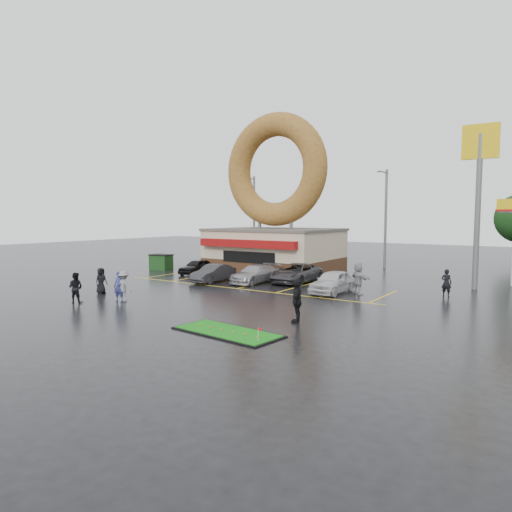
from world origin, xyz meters
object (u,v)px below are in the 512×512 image
Objects in this scene: putting_green at (227,332)px; person_cameraman at (297,302)px; car_dgrey at (213,273)px; car_silver at (255,274)px; person_blue at (119,287)px; dumpster at (161,262)px; donut_shop at (275,220)px; streetlight_mid at (385,216)px; streetlight_left at (254,216)px; car_white at (333,282)px; car_grey at (296,273)px; car_black at (197,267)px; shell_sign at (479,175)px.

person_cameraman is at bearing 65.15° from putting_green.
car_dgrey is 0.79× the size of putting_green.
person_cameraman is 3.62m from putting_green.
person_blue reaches higher than car_silver.
donut_shop is at bearing 22.98° from dumpster.
streetlight_mid is 26.09m from person_blue.
putting_green is at bearing -63.37° from donut_shop.
streetlight_left reaches higher than putting_green.
person_blue is 0.89× the size of person_cameraman.
donut_shop is at bearing 140.43° from car_white.
car_black is at bearing -179.62° from car_grey.
car_white is at bearing 176.52° from person_cameraman.
car_white reaches higher than putting_green.
shell_sign is 2.76× the size of car_dgrey.
streetlight_left is 17.16m from car_silver.
streetlight_mid is at bearing 33.17° from dumpster.
putting_green is (-6.49, -17.99, -7.34)m from shell_sign.
donut_shop is 1.50× the size of streetlight_mid.
car_white is at bearing -136.49° from shell_sign.
car_black is 9.09m from car_grey.
streetlight_mid is (-9.00, 8.92, -2.60)m from shell_sign.
car_grey is at bearing 31.91° from car_dgrey.
streetlight_left is 25.35m from person_blue.
streetlight_mid reaches higher than car_grey.
donut_shop is 19.55m from person_cameraman.
car_black is 6.84m from car_silver.
car_white is 0.85× the size of putting_green.
car_dgrey reaches higher than putting_green.
dumpster is at bearing -171.12° from shell_sign.
car_dgrey is at bearing 131.76° from putting_green.
putting_green is (9.51, -18.97, -4.43)m from donut_shop.
car_silver is 1.07× the size of car_white.
car_silver is (9.53, -13.66, -4.14)m from streetlight_left.
car_grey is (11.90, -11.92, -4.10)m from streetlight_left.
putting_green is (2.51, -26.91, -4.74)m from streetlight_mid.
shell_sign is at bearing 23.88° from car_dgrey.
streetlight_left is 17.06m from car_dgrey.
car_silver is at bearing -55.09° from streetlight_left.
car_grey reaches higher than car_dgrey.
streetlight_mid is at bearing 77.03° from car_silver.
car_grey is 1.19× the size of car_white.
car_dgrey is 0.78× the size of car_grey.
dumpster is 0.37× the size of putting_green.
car_silver is (-13.47, -5.74, -6.73)m from shell_sign.
car_black is (-11.18, -13.33, -4.17)m from streetlight_mid.
car_white is at bearing -35.32° from car_grey.
dumpster is (-19.86, 10.93, -0.31)m from person_cameraman.
streetlight_mid reaches higher than putting_green.
car_silver is (2.53, -6.71, -3.82)m from donut_shop.
donut_shop is 2.73× the size of car_grey.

